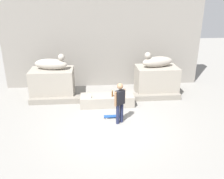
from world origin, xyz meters
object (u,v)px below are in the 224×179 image
object	(u,v)px
skateboard	(114,116)
skater	(120,102)
statue_reclining_left	(52,64)
statue_reclining_right	(157,61)
bottle_brown	(112,94)
bottle_clear	(90,96)

from	to	relation	value
skateboard	skater	bearing A→B (deg)	-65.88
statue_reclining_left	statue_reclining_right	bearing A→B (deg)	12.10
skater	statue_reclining_right	bearing A→B (deg)	17.23
statue_reclining_left	skater	world-z (taller)	statue_reclining_left
statue_reclining_left	skateboard	bearing A→B (deg)	-29.61
bottle_brown	bottle_clear	bearing A→B (deg)	-174.10
statue_reclining_right	bottle_clear	xyz separation A→B (m)	(-3.34, -1.46, -1.11)
statue_reclining_right	bottle_clear	world-z (taller)	statue_reclining_right
skater	bottle_clear	distance (m)	1.87
statue_reclining_left	bottle_brown	distance (m)	3.30
skateboard	bottle_brown	size ratio (longest dim) A/B	2.61
skateboard	bottle_brown	distance (m)	1.22
bottle_brown	statue_reclining_right	bearing A→B (deg)	30.19
statue_reclining_right	skateboard	xyz separation A→B (m)	(-2.38, -2.45, -1.65)
statue_reclining_left	statue_reclining_right	size ratio (longest dim) A/B	1.00
statue_reclining_right	statue_reclining_left	bearing A→B (deg)	-11.51
skater	skateboard	distance (m)	0.98
bottle_brown	bottle_clear	distance (m)	1.01
bottle_clear	statue_reclining_left	bearing A→B (deg)	140.75
statue_reclining_left	bottle_brown	world-z (taller)	statue_reclining_left
bottle_brown	statue_reclining_left	bearing A→B (deg)	154.12
statue_reclining_right	bottle_clear	distance (m)	3.81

